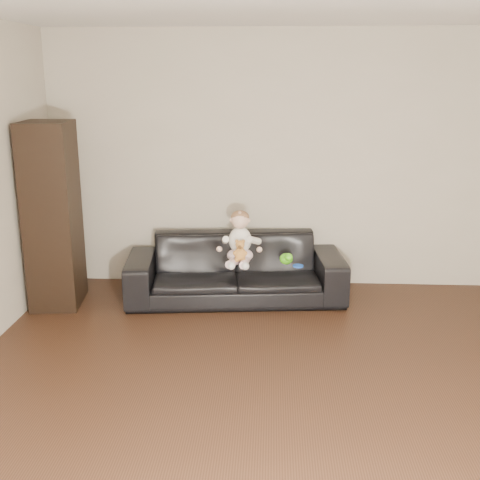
# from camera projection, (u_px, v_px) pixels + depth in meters

# --- Properties ---
(floor) EXTENTS (5.50, 5.50, 0.00)m
(floor) POSITION_uv_depth(u_px,v_px,m) (301.00, 426.00, 3.81)
(floor) COLOR #372013
(floor) RESTS_ON ground
(wall_back) EXTENTS (5.00, 0.00, 5.00)m
(wall_back) POSITION_uv_depth(u_px,v_px,m) (293.00, 161.00, 6.11)
(wall_back) COLOR #B3A996
(wall_back) RESTS_ON ground
(sofa) EXTENTS (2.18, 1.03, 0.62)m
(sofa) POSITION_uv_depth(u_px,v_px,m) (235.00, 268.00, 5.92)
(sofa) COLOR black
(sofa) RESTS_ON floor
(cabinet) EXTENTS (0.50, 0.65, 1.74)m
(cabinet) POSITION_uv_depth(u_px,v_px,m) (53.00, 215.00, 5.65)
(cabinet) COLOR black
(cabinet) RESTS_ON floor
(shelf_item) EXTENTS (0.21, 0.27, 0.28)m
(shelf_item) POSITION_uv_depth(u_px,v_px,m) (51.00, 174.00, 5.54)
(shelf_item) COLOR silver
(shelf_item) RESTS_ON cabinet
(baby) EXTENTS (0.37, 0.45, 0.51)m
(baby) POSITION_uv_depth(u_px,v_px,m) (240.00, 240.00, 5.72)
(baby) COLOR #FBD4DA
(baby) RESTS_ON sofa
(teddy_bear) EXTENTS (0.13, 0.13, 0.20)m
(teddy_bear) POSITION_uv_depth(u_px,v_px,m) (240.00, 251.00, 5.59)
(teddy_bear) COLOR #C58338
(teddy_bear) RESTS_ON sofa
(toy_green) EXTENTS (0.16, 0.18, 0.11)m
(toy_green) POSITION_uv_depth(u_px,v_px,m) (286.00, 259.00, 5.71)
(toy_green) COLOR #51D118
(toy_green) RESTS_ON sofa
(toy_rattle) EXTENTS (0.08, 0.08, 0.07)m
(toy_rattle) POSITION_uv_depth(u_px,v_px,m) (287.00, 260.00, 5.75)
(toy_rattle) COLOR red
(toy_rattle) RESTS_ON sofa
(toy_blue_disc) EXTENTS (0.13, 0.13, 0.01)m
(toy_blue_disc) POSITION_uv_depth(u_px,v_px,m) (298.00, 266.00, 5.65)
(toy_blue_disc) COLOR blue
(toy_blue_disc) RESTS_ON sofa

